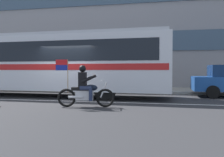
# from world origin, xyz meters

# --- Properties ---
(ground_plane) EXTENTS (60.00, 60.00, 0.00)m
(ground_plane) POSITION_xyz_m (0.00, 0.00, 0.00)
(ground_plane) COLOR #2B2B2D
(sidewalk_curb) EXTENTS (28.00, 3.80, 0.15)m
(sidewalk_curb) POSITION_xyz_m (0.00, 5.10, 0.07)
(sidewalk_curb) COLOR gray
(sidewalk_curb) RESTS_ON ground_plane
(lane_center_stripe) EXTENTS (26.60, 0.14, 0.01)m
(lane_center_stripe) POSITION_xyz_m (0.00, -0.60, 0.00)
(lane_center_stripe) COLOR silver
(lane_center_stripe) RESTS_ON ground_plane
(office_building_facade) EXTENTS (28.00, 0.89, 9.89)m
(office_building_facade) POSITION_xyz_m (0.00, 7.39, 4.95)
(office_building_facade) COLOR gray
(office_building_facade) RESTS_ON ground_plane
(transit_bus) EXTENTS (13.49, 3.10, 3.22)m
(transit_bus) POSITION_xyz_m (-1.84, 1.19, 1.88)
(transit_bus) COLOR silver
(transit_bus) RESTS_ON ground_plane
(motorcycle_with_rider) EXTENTS (2.17, 0.72, 1.78)m
(motorcycle_with_rider) POSITION_xyz_m (1.57, -2.09, 0.67)
(motorcycle_with_rider) COLOR black
(motorcycle_with_rider) RESTS_ON ground_plane
(fire_hydrant) EXTENTS (0.22, 0.30, 0.75)m
(fire_hydrant) POSITION_xyz_m (3.87, 4.16, 0.52)
(fire_hydrant) COLOR #4C8C3F
(fire_hydrant) RESTS_ON sidewalk_curb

